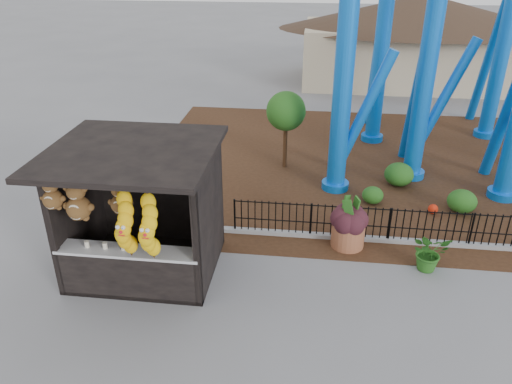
# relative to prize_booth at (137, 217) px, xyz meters

# --- Properties ---
(ground) EXTENTS (120.00, 120.00, 0.00)m
(ground) POSITION_rel_prize_booth_xyz_m (3.02, -0.90, -1.53)
(ground) COLOR slate
(ground) RESTS_ON ground
(mulch_bed) EXTENTS (18.00, 12.00, 0.02)m
(mulch_bed) POSITION_rel_prize_booth_xyz_m (7.02, 7.10, -1.52)
(mulch_bed) COLOR #331E11
(mulch_bed) RESTS_ON ground
(curb) EXTENTS (18.00, 0.18, 0.12)m
(curb) POSITION_rel_prize_booth_xyz_m (7.02, 2.10, -1.47)
(curb) COLOR gray
(curb) RESTS_ON ground
(prize_booth) EXTENTS (3.50, 3.40, 3.12)m
(prize_booth) POSITION_rel_prize_booth_xyz_m (0.00, 0.00, 0.00)
(prize_booth) COLOR black
(prize_booth) RESTS_ON ground
(picket_fence) EXTENTS (12.20, 0.06, 1.00)m
(picket_fence) POSITION_rel_prize_booth_xyz_m (7.92, 2.10, -1.03)
(picket_fence) COLOR black
(picket_fence) RESTS_ON ground
(terracotta_planter) EXTENTS (0.91, 0.91, 0.65)m
(terracotta_planter) POSITION_rel_prize_booth_xyz_m (4.77, 1.80, -1.21)
(terracotta_planter) COLOR #945335
(terracotta_planter) RESTS_ON ground
(planter_foliage) EXTENTS (0.70, 0.70, 0.64)m
(planter_foliage) POSITION_rel_prize_booth_xyz_m (4.77, 1.80, -0.56)
(planter_foliage) COLOR black
(planter_foliage) RESTS_ON terracotta_planter
(potted_plant) EXTENTS (1.03, 0.96, 0.94)m
(potted_plant) POSITION_rel_prize_booth_xyz_m (6.61, 1.02, -1.06)
(potted_plant) COLOR #174D16
(potted_plant) RESTS_ON ground
(landscaping) EXTENTS (7.47, 3.36, 0.73)m
(landscaping) POSITION_rel_prize_booth_xyz_m (7.90, 4.73, -1.21)
(landscaping) COLOR #205117
(landscaping) RESTS_ON mulch_bed
(pavilion) EXTENTS (15.00, 15.00, 4.80)m
(pavilion) POSITION_rel_prize_booth_xyz_m (9.02, 19.10, 1.53)
(pavilion) COLOR #BFAD8C
(pavilion) RESTS_ON ground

